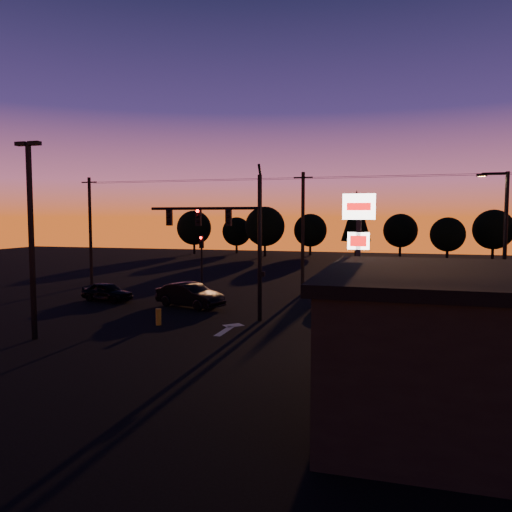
{
  "coord_description": "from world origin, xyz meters",
  "views": [
    {
      "loc": [
        8.82,
        -22.23,
        5.71
      ],
      "look_at": [
        1.0,
        5.0,
        3.5
      ],
      "focal_mm": 35.0,
      "sensor_mm": 36.0,
      "label": 1
    }
  ],
  "objects_px": {
    "parking_lot_light": "(31,227)",
    "car_mid": "(190,295)",
    "secondary_signal": "(202,256)",
    "traffic_signal_mast": "(232,231)",
    "streetlight": "(503,243)",
    "bollard": "(158,317)",
    "suv_parked": "(362,339)",
    "car_right": "(348,302)",
    "car_left": "(107,292)",
    "pylon_sign": "(359,234)"
  },
  "relations": [
    {
      "from": "secondary_signal",
      "to": "bollard",
      "type": "distance_m",
      "value": 10.5
    },
    {
      "from": "secondary_signal",
      "to": "car_right",
      "type": "height_order",
      "value": "secondary_signal"
    },
    {
      "from": "parking_lot_light",
      "to": "car_right",
      "type": "relative_size",
      "value": 2.0
    },
    {
      "from": "car_mid",
      "to": "car_right",
      "type": "height_order",
      "value": "car_mid"
    },
    {
      "from": "traffic_signal_mast",
      "to": "streetlight",
      "type": "xyz_separation_m",
      "value": [
        14.01,
        1.51,
        -0.52
      ]
    },
    {
      "from": "traffic_signal_mast",
      "to": "car_left",
      "type": "height_order",
      "value": "traffic_signal_mast"
    },
    {
      "from": "car_left",
      "to": "car_mid",
      "type": "relative_size",
      "value": 0.8
    },
    {
      "from": "car_mid",
      "to": "car_right",
      "type": "bearing_deg",
      "value": -65.62
    },
    {
      "from": "car_mid",
      "to": "suv_parked",
      "type": "relative_size",
      "value": 1.04
    },
    {
      "from": "secondary_signal",
      "to": "car_mid",
      "type": "relative_size",
      "value": 0.93
    },
    {
      "from": "parking_lot_light",
      "to": "car_mid",
      "type": "height_order",
      "value": "parking_lot_light"
    },
    {
      "from": "streetlight",
      "to": "suv_parked",
      "type": "bearing_deg",
      "value": -133.59
    },
    {
      "from": "streetlight",
      "to": "parking_lot_light",
      "type": "bearing_deg",
      "value": -158.35
    },
    {
      "from": "secondary_signal",
      "to": "streetlight",
      "type": "distance_m",
      "value": 19.89
    },
    {
      "from": "pylon_sign",
      "to": "bollard",
      "type": "xyz_separation_m",
      "value": [
        -10.35,
        -0.09,
        -4.48
      ]
    },
    {
      "from": "streetlight",
      "to": "bollard",
      "type": "bearing_deg",
      "value": -166.65
    },
    {
      "from": "secondary_signal",
      "to": "streetlight",
      "type": "height_order",
      "value": "streetlight"
    },
    {
      "from": "streetlight",
      "to": "car_right",
      "type": "distance_m",
      "value": 9.0
    },
    {
      "from": "traffic_signal_mast",
      "to": "car_mid",
      "type": "height_order",
      "value": "traffic_signal_mast"
    },
    {
      "from": "car_mid",
      "to": "suv_parked",
      "type": "xyz_separation_m",
      "value": [
        11.31,
        -8.09,
        -0.15
      ]
    },
    {
      "from": "traffic_signal_mast",
      "to": "suv_parked",
      "type": "distance_m",
      "value": 10.17
    },
    {
      "from": "parking_lot_light",
      "to": "pylon_sign",
      "type": "xyz_separation_m",
      "value": [
        14.5,
        4.5,
        -0.36
      ]
    },
    {
      "from": "secondary_signal",
      "to": "traffic_signal_mast",
      "type": "bearing_deg",
      "value": -56.81
    },
    {
      "from": "suv_parked",
      "to": "pylon_sign",
      "type": "bearing_deg",
      "value": 94.48
    },
    {
      "from": "parking_lot_light",
      "to": "car_right",
      "type": "distance_m",
      "value": 17.76
    },
    {
      "from": "car_left",
      "to": "bollard",
      "type": "bearing_deg",
      "value": -119.38
    },
    {
      "from": "bollard",
      "to": "secondary_signal",
      "type": "bearing_deg",
      "value": 99.3
    },
    {
      "from": "suv_parked",
      "to": "parking_lot_light",
      "type": "bearing_deg",
      "value": -177.72
    },
    {
      "from": "streetlight",
      "to": "car_left",
      "type": "xyz_separation_m",
      "value": [
        -24.16,
        1.85,
        -3.78
      ]
    },
    {
      "from": "secondary_signal",
      "to": "pylon_sign",
      "type": "bearing_deg",
      "value": -39.77
    },
    {
      "from": "secondary_signal",
      "to": "parking_lot_light",
      "type": "height_order",
      "value": "parking_lot_light"
    },
    {
      "from": "car_mid",
      "to": "car_left",
      "type": "bearing_deg",
      "value": 104.73
    },
    {
      "from": "secondary_signal",
      "to": "streetlight",
      "type": "xyz_separation_m",
      "value": [
        18.91,
        -5.99,
        1.56
      ]
    },
    {
      "from": "traffic_signal_mast",
      "to": "parking_lot_light",
      "type": "xyz_separation_m",
      "value": [
        -7.4,
        -6.99,
        0.33
      ]
    },
    {
      "from": "traffic_signal_mast",
      "to": "streetlight",
      "type": "relative_size",
      "value": 1.07
    },
    {
      "from": "car_mid",
      "to": "suv_parked",
      "type": "bearing_deg",
      "value": -105.77
    },
    {
      "from": "traffic_signal_mast",
      "to": "suv_parked",
      "type": "bearing_deg",
      "value": -35.16
    },
    {
      "from": "traffic_signal_mast",
      "to": "streetlight",
      "type": "distance_m",
      "value": 14.1
    },
    {
      "from": "pylon_sign",
      "to": "car_mid",
      "type": "bearing_deg",
      "value": 154.11
    },
    {
      "from": "parking_lot_light",
      "to": "car_mid",
      "type": "xyz_separation_m",
      "value": [
        3.61,
        9.78,
        -4.5
      ]
    },
    {
      "from": "secondary_signal",
      "to": "suv_parked",
      "type": "relative_size",
      "value": 0.97
    },
    {
      "from": "secondary_signal",
      "to": "parking_lot_light",
      "type": "xyz_separation_m",
      "value": [
        -2.5,
        -14.49,
        2.41
      ]
    },
    {
      "from": "streetlight",
      "to": "bollard",
      "type": "height_order",
      "value": "streetlight"
    },
    {
      "from": "streetlight",
      "to": "car_left",
      "type": "height_order",
      "value": "streetlight"
    },
    {
      "from": "pylon_sign",
      "to": "bollard",
      "type": "relative_size",
      "value": 7.76
    },
    {
      "from": "parking_lot_light",
      "to": "car_mid",
      "type": "relative_size",
      "value": 1.95
    },
    {
      "from": "car_right",
      "to": "car_left",
      "type": "bearing_deg",
      "value": -78.87
    },
    {
      "from": "car_left",
      "to": "car_right",
      "type": "bearing_deg",
      "value": -77.86
    },
    {
      "from": "traffic_signal_mast",
      "to": "suv_parked",
      "type": "xyz_separation_m",
      "value": [
        7.53,
        -5.3,
        -4.31
      ]
    },
    {
      "from": "streetlight",
      "to": "bollard",
      "type": "relative_size",
      "value": 9.13
    }
  ]
}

